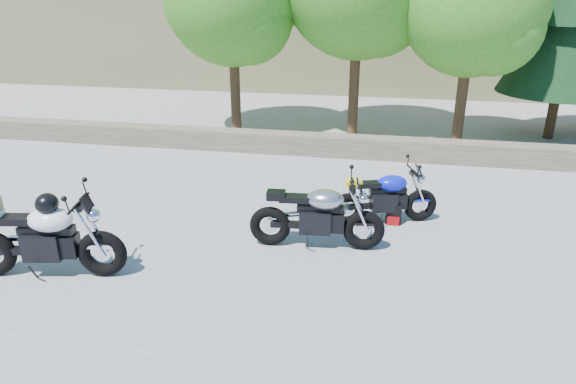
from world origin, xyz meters
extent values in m
plane|color=slate|center=(0.00, 0.00, 0.00)|extent=(90.00, 90.00, 0.00)
cube|color=brown|center=(0.00, 5.50, 0.25)|extent=(22.00, 0.55, 0.50)
cylinder|color=#382314|center=(-2.50, 7.20, 1.51)|extent=(0.28, 0.28, 3.02)
sphere|color=#2D781A|center=(-2.00, 6.90, 3.13)|extent=(2.38, 2.38, 2.38)
cylinder|color=#382314|center=(0.80, 7.60, 1.68)|extent=(0.28, 0.28, 3.36)
sphere|color=#2D781A|center=(1.30, 7.30, 3.48)|extent=(2.64, 2.64, 2.64)
cylinder|color=#382314|center=(3.60, 7.00, 1.46)|extent=(0.28, 0.28, 2.91)
sphere|color=#2D781A|center=(4.10, 6.70, 3.02)|extent=(2.29, 2.29, 2.29)
cylinder|color=#382314|center=(6.20, 8.20, 1.08)|extent=(0.26, 0.26, 2.16)
cone|color=black|center=(6.20, 8.20, 2.88)|extent=(3.17, 3.17, 3.24)
torus|color=black|center=(1.49, 0.66, 0.33)|extent=(0.68, 0.22, 0.66)
torus|color=black|center=(0.00, 0.53, 0.33)|extent=(0.68, 0.22, 0.66)
cylinder|color=silver|center=(1.49, 0.66, 0.33)|extent=(0.23, 0.06, 0.23)
cylinder|color=silver|center=(0.00, 0.53, 0.33)|extent=(0.23, 0.06, 0.23)
cube|color=black|center=(0.72, 0.59, 0.46)|extent=(0.52, 0.35, 0.37)
cube|color=black|center=(0.79, 0.60, 0.69)|extent=(0.74, 0.23, 0.10)
ellipsoid|color=#A2A2A6|center=(0.86, 0.60, 0.83)|extent=(0.63, 0.45, 0.32)
cube|color=black|center=(0.41, 0.56, 0.83)|extent=(0.54, 0.27, 0.09)
cube|color=black|center=(0.10, 0.54, 0.87)|extent=(0.31, 0.23, 0.13)
cylinder|color=black|center=(1.28, 0.64, 1.07)|extent=(0.09, 0.69, 0.03)
sphere|color=silver|center=(1.44, 0.65, 0.89)|extent=(0.19, 0.19, 0.19)
torus|color=black|center=(-2.16, -0.86, 0.35)|extent=(0.73, 0.30, 0.71)
cylinder|color=silver|center=(-2.16, -0.86, 0.35)|extent=(0.25, 0.09, 0.24)
cube|color=black|center=(-2.96, -1.01, 0.49)|extent=(0.58, 0.42, 0.40)
cube|color=black|center=(-2.89, -0.99, 0.73)|extent=(0.79, 0.31, 0.11)
ellipsoid|color=silver|center=(-2.81, -0.98, 0.89)|extent=(0.70, 0.54, 0.34)
cube|color=black|center=(-3.29, -1.07, 0.89)|extent=(0.59, 0.34, 0.10)
cylinder|color=black|center=(-2.37, -0.90, 1.14)|extent=(0.17, 0.73, 0.04)
sphere|color=silver|center=(-2.20, -0.87, 0.95)|extent=(0.20, 0.20, 0.20)
ellipsoid|color=black|center=(-2.81, -0.98, 1.13)|extent=(0.36, 0.38, 0.29)
torus|color=black|center=(2.42, 1.94, 0.30)|extent=(0.61, 0.32, 0.59)
torus|color=black|center=(1.16, 1.53, 0.30)|extent=(0.61, 0.32, 0.59)
cylinder|color=silver|center=(2.42, 1.94, 0.30)|extent=(0.20, 0.10, 0.20)
cylinder|color=silver|center=(1.16, 1.53, 0.30)|extent=(0.20, 0.10, 0.20)
cube|color=black|center=(1.77, 1.73, 0.41)|extent=(0.51, 0.40, 0.33)
cube|color=black|center=(1.83, 1.75, 0.61)|extent=(0.66, 0.34, 0.09)
ellipsoid|color=#0C18BF|center=(1.89, 1.77, 0.74)|extent=(0.61, 0.50, 0.28)
cube|color=black|center=(1.51, 1.64, 0.74)|extent=(0.50, 0.34, 0.08)
cube|color=yellow|center=(1.24, 1.56, 0.78)|extent=(0.30, 0.26, 0.12)
cylinder|color=black|center=(2.25, 1.88, 0.95)|extent=(0.22, 0.59, 0.03)
sphere|color=silver|center=(2.39, 1.93, 0.79)|extent=(0.17, 0.17, 0.17)
cube|color=black|center=(1.96, 1.74, 0.18)|extent=(0.27, 0.20, 0.37)
cube|color=maroon|center=(1.96, 1.63, 0.08)|extent=(0.21, 0.04, 0.15)
camera|label=1|loc=(1.68, -6.74, 3.91)|focal=32.00mm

